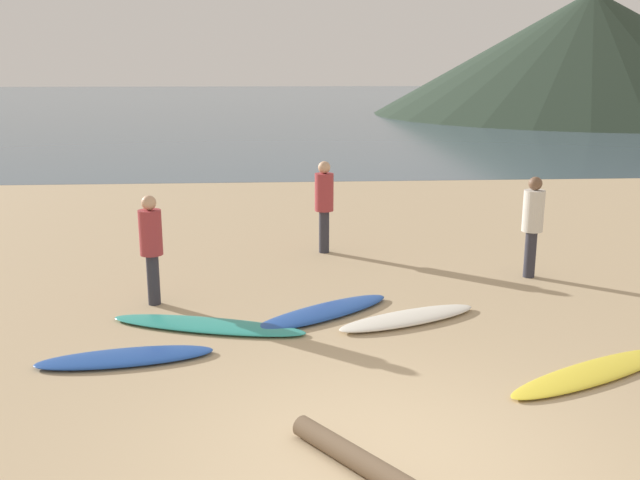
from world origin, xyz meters
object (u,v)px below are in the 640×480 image
(surfboard_0, at_px, (126,357))
(surfboard_4, at_px, (594,372))
(person_2, at_px, (324,199))
(driftwood_log, at_px, (363,463))
(surfboard_3, at_px, (408,318))
(person_1, at_px, (533,219))
(surfboard_2, at_px, (323,312))
(surfboard_1, at_px, (208,325))
(person_0, at_px, (151,241))

(surfboard_0, xyz_separation_m, surfboard_4, (5.30, -0.75, -0.01))
(surfboard_4, relative_size, person_2, 1.49)
(surfboard_4, xyz_separation_m, driftwood_log, (-2.82, -1.75, 0.06))
(surfboard_0, relative_size, driftwood_log, 1.22)
(surfboard_0, relative_size, surfboard_3, 0.96)
(person_2, bearing_deg, surfboard_3, -35.35)
(person_1, bearing_deg, driftwood_log, -9.06)
(surfboard_2, xyz_separation_m, surfboard_3, (1.13, -0.30, -0.00))
(person_1, bearing_deg, surfboard_4, 13.73)
(surfboard_1, relative_size, driftwood_log, 1.61)
(surfboard_0, distance_m, person_0, 2.21)
(person_2, xyz_separation_m, driftwood_log, (-0.21, -7.25, -0.90))
(surfboard_2, relative_size, surfboard_4, 0.90)
(surfboard_4, bearing_deg, surfboard_2, 117.14)
(driftwood_log, bearing_deg, person_1, 57.88)
(surfboard_0, bearing_deg, driftwood_log, -54.31)
(person_2, relative_size, driftwood_log, 1.01)
(surfboard_2, height_order, surfboard_4, surfboard_2)
(surfboard_0, distance_m, surfboard_3, 3.71)
(surfboard_0, relative_size, person_0, 1.27)
(surfboard_2, distance_m, person_1, 3.95)
(surfboard_3, distance_m, person_2, 3.90)
(person_0, height_order, person_2, person_2)
(surfboard_0, xyz_separation_m, person_1, (5.91, 2.97, 0.93))
(surfboard_2, relative_size, driftwood_log, 1.36)
(surfboard_1, relative_size, person_2, 1.58)
(surfboard_0, xyz_separation_m, person_2, (2.68, 4.75, 0.96))
(surfboard_1, distance_m, surfboard_4, 4.77)
(surfboard_2, height_order, person_1, person_1)
(surfboard_0, bearing_deg, surfboard_1, 40.23)
(surfboard_4, xyz_separation_m, person_0, (-5.28, 2.77, 0.91))
(person_0, bearing_deg, person_1, -100.86)
(surfboard_3, distance_m, person_0, 3.77)
(surfboard_3, height_order, driftwood_log, driftwood_log)
(surfboard_0, relative_size, surfboard_4, 0.81)
(surfboard_0, height_order, person_1, person_1)
(surfboard_1, bearing_deg, surfboard_0, -113.85)
(person_2, bearing_deg, surfboard_4, -23.17)
(surfboard_3, bearing_deg, person_2, 80.16)
(person_1, bearing_deg, surfboard_0, -40.28)
(surfboard_3, bearing_deg, person_1, 15.74)
(surfboard_0, bearing_deg, person_1, 17.63)
(surfboard_0, relative_size, surfboard_1, 0.76)
(person_0, relative_size, person_2, 0.95)
(surfboard_4, distance_m, driftwood_log, 3.32)
(person_2, distance_m, driftwood_log, 7.31)
(surfboard_4, height_order, driftwood_log, driftwood_log)
(surfboard_0, bearing_deg, person_2, 51.51)
(person_0, xyz_separation_m, person_2, (2.67, 2.73, 0.05))
(surfboard_1, distance_m, person_1, 5.49)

